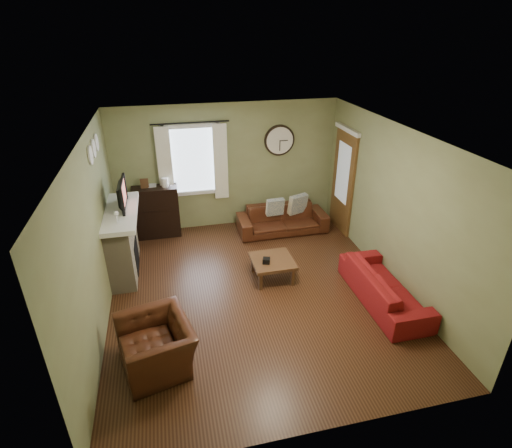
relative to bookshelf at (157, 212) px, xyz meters
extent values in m
cube|color=#3A2011|center=(1.51, -2.39, -0.53)|extent=(4.60, 5.20, 0.00)
cube|color=white|center=(1.51, -2.39, 2.07)|extent=(4.60, 5.20, 0.00)
cube|color=#7A8353|center=(-0.79, -2.39, 0.77)|extent=(0.00, 5.20, 2.60)
cube|color=#7A8353|center=(3.81, -2.39, 0.77)|extent=(0.00, 5.20, 2.60)
cube|color=#7A8353|center=(1.51, 0.21, 0.77)|extent=(4.60, 0.00, 2.60)
cube|color=#7A8353|center=(1.51, -4.99, 0.77)|extent=(4.60, 0.00, 2.60)
cube|color=tan|center=(-0.59, -1.24, 0.02)|extent=(0.40, 1.40, 1.10)
cube|color=black|center=(-0.40, -1.24, -0.23)|extent=(0.04, 0.60, 0.55)
cube|color=white|center=(-0.56, -1.24, 0.61)|extent=(0.58, 1.60, 0.08)
imported|color=black|center=(-0.54, -1.09, 0.82)|extent=(0.08, 0.60, 0.35)
cube|color=#994C3F|center=(-0.46, -1.09, 0.88)|extent=(0.02, 0.62, 0.36)
cylinder|color=white|center=(-0.77, -1.59, 1.72)|extent=(0.28, 0.28, 0.03)
cylinder|color=white|center=(-0.77, -1.24, 1.72)|extent=(0.28, 0.28, 0.03)
cylinder|color=white|center=(-0.77, -0.89, 1.72)|extent=(0.28, 0.28, 0.03)
cylinder|color=black|center=(0.81, 0.09, 1.74)|extent=(0.03, 0.03, 1.50)
cube|color=white|center=(0.26, 0.09, 0.92)|extent=(0.28, 0.04, 1.55)
cube|color=white|center=(1.36, 0.09, 0.92)|extent=(0.28, 0.04, 1.55)
cube|color=brown|center=(3.78, -0.54, 0.52)|extent=(0.05, 0.90, 2.10)
imported|color=#4B2E1A|center=(-0.10, 0.09, 0.43)|extent=(0.15, 0.21, 0.02)
imported|color=#3D1C0F|center=(2.55, -0.40, -0.26)|extent=(1.86, 0.73, 0.54)
cube|color=gray|center=(2.40, -0.36, 0.02)|extent=(0.37, 0.13, 0.37)
cube|color=gray|center=(2.90, -0.33, 0.02)|extent=(0.43, 0.26, 0.41)
imported|color=maroon|center=(3.43, -3.06, -0.26)|extent=(0.72, 1.84, 0.54)
imported|color=#3D1C0F|center=(-0.06, -3.60, -0.21)|extent=(1.07, 1.16, 0.64)
cube|color=black|center=(1.76, -2.13, -0.13)|extent=(0.15, 0.15, 0.09)
camera|label=1|loc=(0.30, -7.61, 3.45)|focal=28.00mm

